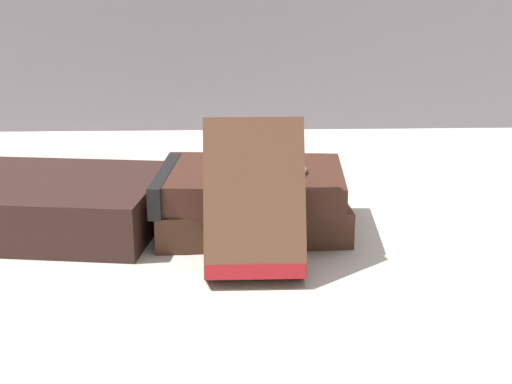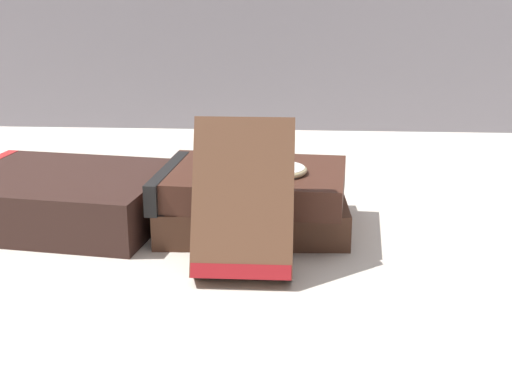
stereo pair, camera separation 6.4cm
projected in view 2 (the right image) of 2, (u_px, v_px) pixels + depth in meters
The scene contains 7 objects.
ground_plane at pixel (252, 230), 0.70m from camera, with size 3.00×3.00×0.00m, color beige.
book_flat_bottom at pixel (248, 211), 0.71m from camera, with size 0.19×0.15×0.03m.
book_flat_top at pixel (247, 184), 0.69m from camera, with size 0.19×0.15×0.03m.
book_side_left at pixel (57, 198), 0.72m from camera, with size 0.23×0.19×0.05m.
book_leaning_front at pixel (245, 205), 0.58m from camera, with size 0.08×0.07×0.13m.
pocket_watch at pixel (278, 170), 0.67m from camera, with size 0.06×0.06×0.01m.
reading_glasses at pixel (196, 181), 0.86m from camera, with size 0.09×0.05×0.00m.
Camera 2 is at (0.04, -0.66, 0.24)m, focal length 50.00 mm.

